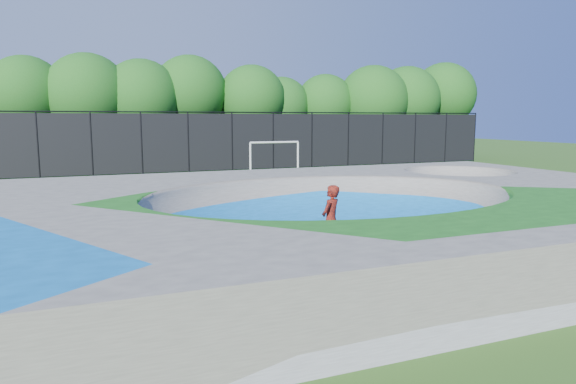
% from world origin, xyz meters
% --- Properties ---
extents(ground, '(120.00, 120.00, 0.00)m').
position_xyz_m(ground, '(0.00, 0.00, 0.00)').
color(ground, '#2A5116').
rests_on(ground, ground).
extents(skate_deck, '(22.00, 14.00, 1.50)m').
position_xyz_m(skate_deck, '(0.00, 0.00, 0.75)').
color(skate_deck, gray).
rests_on(skate_deck, ground).
extents(skater, '(0.81, 0.76, 1.86)m').
position_xyz_m(skater, '(-0.68, -1.16, 0.93)').
color(skater, red).
rests_on(skater, ground).
extents(skateboard, '(0.71, 0.71, 0.05)m').
position_xyz_m(skateboard, '(-0.68, -1.16, 0.03)').
color(skateboard, black).
rests_on(skateboard, ground).
extents(soccer_goal, '(3.29, 0.12, 2.18)m').
position_xyz_m(soccer_goal, '(4.55, 16.90, 1.51)').
color(soccer_goal, white).
rests_on(soccer_goal, ground).
extents(fence, '(48.09, 0.09, 4.04)m').
position_xyz_m(fence, '(0.00, 21.00, 2.10)').
color(fence, black).
rests_on(fence, ground).
extents(treeline, '(54.56, 7.58, 8.60)m').
position_xyz_m(treeline, '(0.82, 25.78, 5.14)').
color(treeline, '#4B3425').
rests_on(treeline, ground).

